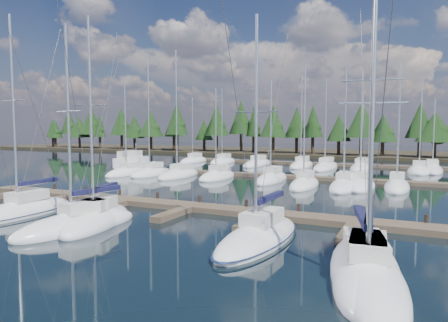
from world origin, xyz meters
The scene contains 13 objects.
ground centered at (0.00, 30.00, 0.00)m, with size 260.00×260.00×0.00m, color black.
far_shore centered at (0.00, 90.00, 0.30)m, with size 220.00×30.00×0.60m, color #2B2518.
main_dock centered at (0.00, 17.36, 0.20)m, with size 44.00×6.13×0.90m.
back_docks centered at (0.00, 49.58, 0.20)m, with size 50.00×21.80×0.40m.
front_sailboat_1 centered at (-9.98, 10.97, 0.29)m, with size 3.07×8.93×14.77m.
front_sailboat_2 centered at (-3.35, 9.69, 0.29)m, with size 4.12×8.78×13.11m.
front_sailboat_3 centered at (-3.14, 11.05, 0.30)m, with size 4.86×8.39×13.86m.
front_sailboat_4 centered at (7.74, 11.80, 0.27)m, with size 3.32×9.43×12.82m.
front_sailboat_5 centered at (13.65, 8.68, 0.30)m, with size 3.29×8.72×14.60m.
front_sailboat_6 centered at (13.61, 8.59, 0.28)m, with size 5.00×10.47×13.00m.
back_sailboat_rows centered at (-0.12, 45.41, 0.26)m, with size 46.53×32.32×16.80m.
motor_yacht_left centered at (-20.92, 36.85, 0.55)m, with size 4.35×10.44×5.09m.
tree_line centered at (-0.24, 80.17, 7.32)m, with size 184.17×11.51×12.67m.
Camera 1 is at (15.26, -8.22, 6.17)m, focal length 32.00 mm.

